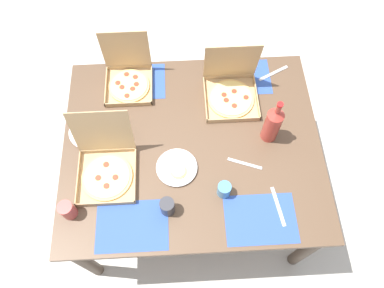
{
  "coord_description": "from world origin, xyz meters",
  "views": [
    {
      "loc": [
        -0.05,
        -0.91,
        2.56
      ],
      "look_at": [
        0.0,
        0.0,
        0.76
      ],
      "focal_mm": 34.09,
      "sensor_mm": 36.0,
      "label": 1
    }
  ],
  "objects_px": {
    "plate_far_right": "(89,131)",
    "cup_clear_left": "(224,190)",
    "soda_bottle": "(273,124)",
    "pizza_box_center": "(128,78)",
    "pizza_box_corner_right": "(106,167)",
    "cup_red": "(167,207)",
    "pizza_box_corner_left": "(231,90)",
    "plate_near_right": "(177,168)",
    "cup_clear_right": "(68,210)"
  },
  "relations": [
    {
      "from": "plate_far_right",
      "to": "soda_bottle",
      "type": "distance_m",
      "value": 1.01
    },
    {
      "from": "soda_bottle",
      "to": "cup_red",
      "type": "distance_m",
      "value": 0.7
    },
    {
      "from": "plate_near_right",
      "to": "cup_clear_left",
      "type": "height_order",
      "value": "cup_clear_left"
    },
    {
      "from": "plate_far_right",
      "to": "cup_clear_left",
      "type": "xyz_separation_m",
      "value": [
        0.72,
        -0.4,
        0.03
      ]
    },
    {
      "from": "pizza_box_center",
      "to": "soda_bottle",
      "type": "relative_size",
      "value": 0.97
    },
    {
      "from": "soda_bottle",
      "to": "cup_red",
      "type": "xyz_separation_m",
      "value": [
        -0.57,
        -0.4,
        -0.08
      ]
    },
    {
      "from": "cup_clear_right",
      "to": "cup_red",
      "type": "distance_m",
      "value": 0.49
    },
    {
      "from": "pizza_box_corner_left",
      "to": "cup_red",
      "type": "xyz_separation_m",
      "value": [
        -0.39,
        -0.68,
        -0.0
      ]
    },
    {
      "from": "pizza_box_corner_right",
      "to": "plate_near_right",
      "type": "relative_size",
      "value": 1.62
    },
    {
      "from": "soda_bottle",
      "to": "cup_clear_left",
      "type": "height_order",
      "value": "soda_bottle"
    },
    {
      "from": "pizza_box_corner_right",
      "to": "plate_far_right",
      "type": "height_order",
      "value": "pizza_box_corner_right"
    },
    {
      "from": "soda_bottle",
      "to": "plate_far_right",
      "type": "bearing_deg",
      "value": 175.72
    },
    {
      "from": "pizza_box_corner_left",
      "to": "cup_clear_left",
      "type": "distance_m",
      "value": 0.61
    },
    {
      "from": "pizza_box_center",
      "to": "cup_red",
      "type": "xyz_separation_m",
      "value": [
        0.21,
        -0.8,
        0.0
      ]
    },
    {
      "from": "pizza_box_center",
      "to": "cup_clear_right",
      "type": "height_order",
      "value": "pizza_box_center"
    },
    {
      "from": "plate_far_right",
      "to": "soda_bottle",
      "type": "xyz_separation_m",
      "value": [
        1.0,
        -0.08,
        0.12
      ]
    },
    {
      "from": "pizza_box_corner_left",
      "to": "plate_far_right",
      "type": "xyz_separation_m",
      "value": [
        -0.82,
        -0.21,
        -0.04
      ]
    },
    {
      "from": "pizza_box_center",
      "to": "pizza_box_corner_right",
      "type": "xyz_separation_m",
      "value": [
        -0.1,
        -0.57,
        0.0
      ]
    },
    {
      "from": "pizza_box_center",
      "to": "plate_near_right",
      "type": "relative_size",
      "value": 1.42
    },
    {
      "from": "pizza_box_corner_right",
      "to": "plate_near_right",
      "type": "bearing_deg",
      "value": -1.24
    },
    {
      "from": "plate_far_right",
      "to": "cup_clear_left",
      "type": "distance_m",
      "value": 0.82
    },
    {
      "from": "cup_clear_right",
      "to": "soda_bottle",
      "type": "bearing_deg",
      "value": 20.17
    },
    {
      "from": "soda_bottle",
      "to": "cup_clear_left",
      "type": "distance_m",
      "value": 0.44
    },
    {
      "from": "pizza_box_corner_left",
      "to": "soda_bottle",
      "type": "bearing_deg",
      "value": -56.52
    },
    {
      "from": "plate_near_right",
      "to": "soda_bottle",
      "type": "bearing_deg",
      "value": 18.67
    },
    {
      "from": "cup_clear_left",
      "to": "cup_red",
      "type": "distance_m",
      "value": 0.3
    },
    {
      "from": "pizza_box_corner_right",
      "to": "cup_clear_left",
      "type": "relative_size",
      "value": 4.05
    },
    {
      "from": "plate_near_right",
      "to": "plate_far_right",
      "type": "height_order",
      "value": "same"
    },
    {
      "from": "pizza_box_corner_left",
      "to": "cup_clear_right",
      "type": "distance_m",
      "value": 1.11
    },
    {
      "from": "pizza_box_corner_right",
      "to": "cup_red",
      "type": "distance_m",
      "value": 0.39
    },
    {
      "from": "plate_near_right",
      "to": "cup_red",
      "type": "bearing_deg",
      "value": -103.45
    },
    {
      "from": "pizza_box_corner_left",
      "to": "plate_far_right",
      "type": "relative_size",
      "value": 1.48
    },
    {
      "from": "pizza_box_corner_right",
      "to": "pizza_box_center",
      "type": "bearing_deg",
      "value": 79.95
    },
    {
      "from": "plate_near_right",
      "to": "cup_clear_left",
      "type": "distance_m",
      "value": 0.28
    },
    {
      "from": "plate_near_right",
      "to": "soda_bottle",
      "type": "relative_size",
      "value": 0.68
    },
    {
      "from": "plate_far_right",
      "to": "cup_red",
      "type": "height_order",
      "value": "cup_red"
    },
    {
      "from": "pizza_box_center",
      "to": "cup_clear_left",
      "type": "height_order",
      "value": "pizza_box_center"
    },
    {
      "from": "plate_far_right",
      "to": "cup_clear_right",
      "type": "xyz_separation_m",
      "value": [
        -0.06,
        -0.47,
        0.04
      ]
    },
    {
      "from": "pizza_box_center",
      "to": "cup_clear_right",
      "type": "xyz_separation_m",
      "value": [
        -0.28,
        -0.8,
        0.01
      ]
    },
    {
      "from": "pizza_box_corner_left",
      "to": "plate_far_right",
      "type": "height_order",
      "value": "pizza_box_corner_left"
    },
    {
      "from": "pizza_box_corner_right",
      "to": "plate_near_right",
      "type": "height_order",
      "value": "pizza_box_corner_right"
    },
    {
      "from": "cup_clear_left",
      "to": "pizza_box_corner_right",
      "type": "bearing_deg",
      "value": 165.67
    },
    {
      "from": "pizza_box_corner_left",
      "to": "cup_clear_right",
      "type": "xyz_separation_m",
      "value": [
        -0.88,
        -0.67,
        0.0
      ]
    },
    {
      "from": "plate_far_right",
      "to": "soda_bottle",
      "type": "height_order",
      "value": "soda_bottle"
    },
    {
      "from": "plate_far_right",
      "to": "pizza_box_corner_right",
      "type": "bearing_deg",
      "value": -64.41
    },
    {
      "from": "pizza_box_corner_right",
      "to": "cup_clear_left",
      "type": "bearing_deg",
      "value": -14.33
    },
    {
      "from": "cup_red",
      "to": "cup_clear_left",
      "type": "bearing_deg",
      "value": 14.81
    },
    {
      "from": "plate_near_right",
      "to": "plate_far_right",
      "type": "xyz_separation_m",
      "value": [
        -0.49,
        0.25,
        0.0
      ]
    },
    {
      "from": "plate_far_right",
      "to": "soda_bottle",
      "type": "bearing_deg",
      "value": -4.28
    },
    {
      "from": "plate_far_right",
      "to": "pizza_box_center",
      "type": "bearing_deg",
      "value": 56.62
    }
  ]
}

